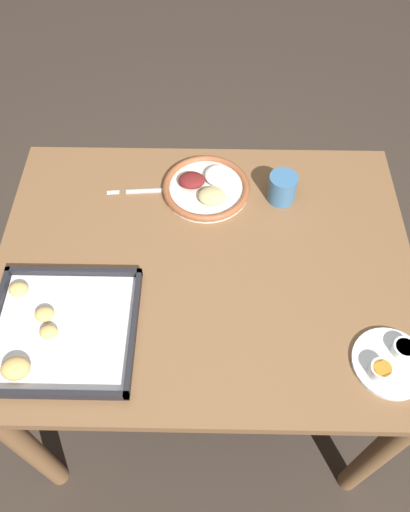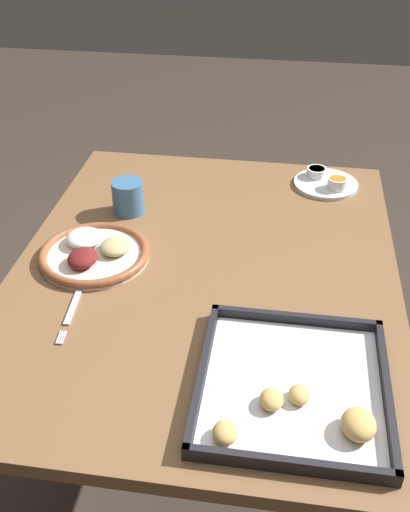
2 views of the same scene
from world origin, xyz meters
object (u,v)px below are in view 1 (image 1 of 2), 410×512
saucer_plate (391,362)px  baking_tray (57,331)px  drinking_cup (282,188)px  fork (150,191)px  dinner_plate (208,187)px

saucer_plate → baking_tray: bearing=-4.7°
baking_tray → drinking_cup: bearing=-141.9°
fork → drinking_cup: bearing=172.8°
drinking_cup → dinner_plate: bearing=-7.3°
fork → baking_tray: (0.18, 0.44, 0.01)m
fork → drinking_cup: 0.37m
saucer_plate → baking_tray: 0.75m
dinner_plate → fork: (0.16, 0.01, -0.01)m
fork → saucer_plate: saucer_plate is taller
dinner_plate → drinking_cup: 0.21m
dinner_plate → baking_tray: (0.34, 0.45, -0.00)m
saucer_plate → dinner_plate: bearing=-51.3°
baking_tray → dinner_plate: bearing=-127.0°
dinner_plate → drinking_cup: size_ratio=2.99×
baking_tray → drinking_cup: size_ratio=4.10×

